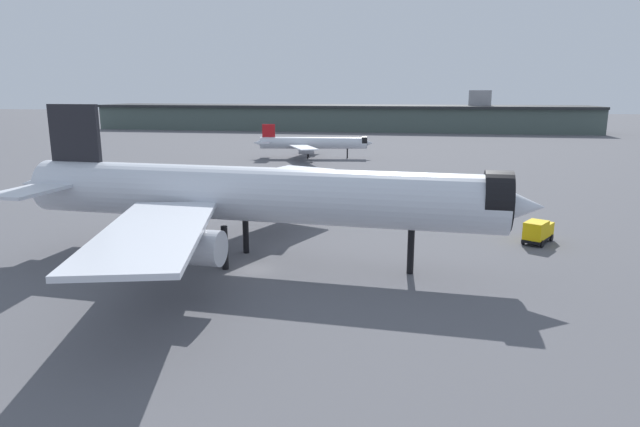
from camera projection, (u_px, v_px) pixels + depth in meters
The scene contains 6 objects.
ground at pixel (255, 269), 60.55m from camera, with size 900.00×900.00×0.00m, color #56565B.
airliner_near_gate at pixel (254, 195), 61.35m from camera, with size 61.43×56.18×17.75m.
airliner_far_taxiway at pixel (313, 143), 159.05m from camera, with size 35.00×31.53×9.80m.
terminal_building at pixel (342, 117), 271.63m from camera, with size 241.86×41.97×19.38m.
service_truck_front at pixel (538, 231), 70.61m from camera, with size 4.58×5.94×3.00m.
baggage_tug_wing at pixel (412, 205), 89.82m from camera, with size 3.47×3.34×1.85m.
Camera 1 is at (19.19, -54.91, 19.31)m, focal length 30.74 mm.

